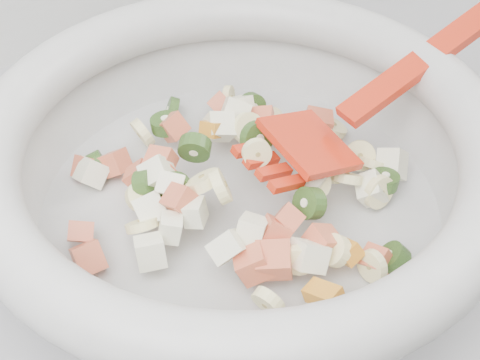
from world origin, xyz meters
TOP-DOWN VIEW (x-y plane):
  - mixing_bowl at (0.05, 1.40)m, footprint 0.52×0.41m

SIDE VIEW (x-z plane):
  - mixing_bowl at x=0.05m, z-range 0.89..1.04m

